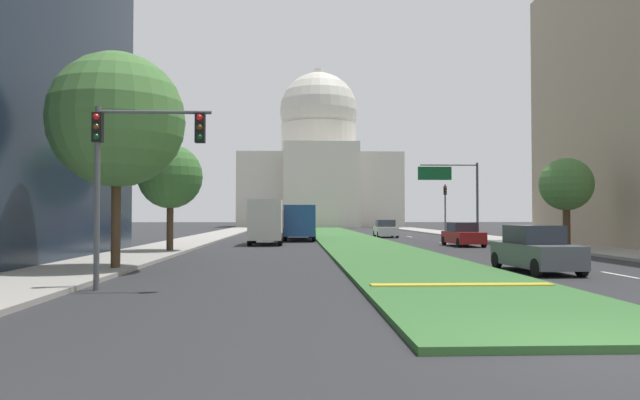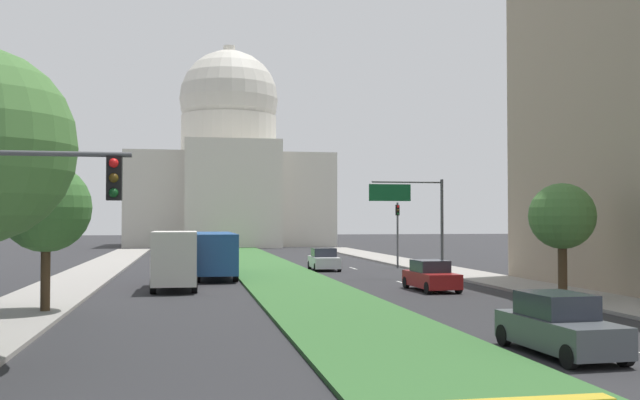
% 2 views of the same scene
% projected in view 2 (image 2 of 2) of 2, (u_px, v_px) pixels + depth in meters
% --- Properties ---
extents(ground_plane, '(260.00, 260.00, 0.00)m').
position_uv_depth(ground_plane, '(264.00, 267.00, 58.05)').
color(ground_plane, '#2B2B2D').
extents(grass_median, '(5.72, 93.67, 0.14)m').
position_uv_depth(grass_median, '(271.00, 271.00, 52.94)').
color(grass_median, '#386B33').
rests_on(grass_median, ground_plane).
extents(lane_dashes_right, '(0.16, 40.29, 0.01)m').
position_uv_depth(lane_dashes_right, '(440.00, 294.00, 37.21)').
color(lane_dashes_right, silver).
rests_on(lane_dashes_right, ground_plane).
extents(sidewalk_left, '(4.00, 93.67, 0.15)m').
position_uv_depth(sidewalk_left, '(79.00, 279.00, 45.52)').
color(sidewalk_left, '#9E9991').
rests_on(sidewalk_left, ground_plane).
extents(sidewalk_right, '(4.00, 93.67, 0.15)m').
position_uv_depth(sidewalk_right, '(462.00, 274.00, 50.12)').
color(sidewalk_right, '#9E9991').
rests_on(sidewalk_right, ground_plane).
extents(capitol_building, '(29.84, 22.65, 30.44)m').
position_uv_depth(capitol_building, '(229.00, 168.00, 108.88)').
color(capitol_building, beige).
rests_on(capitol_building, ground_plane).
extents(traffic_light_far_right, '(0.28, 0.35, 5.20)m').
position_uv_depth(traffic_light_far_right, '(398.00, 226.00, 56.94)').
color(traffic_light_far_right, '#515456').
rests_on(traffic_light_far_right, ground_plane).
extents(overhead_guide_sign, '(5.08, 0.20, 6.50)m').
position_uv_depth(overhead_guide_sign, '(416.00, 208.00, 47.22)').
color(overhead_guide_sign, '#515456').
rests_on(overhead_guide_sign, ground_plane).
extents(street_tree_left_mid, '(3.61, 3.61, 6.12)m').
position_uv_depth(street_tree_left_mid, '(46.00, 208.00, 29.12)').
color(street_tree_left_mid, '#4C3823').
rests_on(street_tree_left_mid, ground_plane).
extents(street_tree_right_mid, '(3.18, 3.18, 5.60)m').
position_uv_depth(street_tree_right_mid, '(562.00, 217.00, 34.71)').
color(street_tree_right_mid, '#4C3823').
rests_on(street_tree_right_mid, ground_plane).
extents(sedan_lead_stopped, '(1.99, 4.52, 1.74)m').
position_uv_depth(sedan_lead_stopped, '(559.00, 326.00, 20.30)').
color(sedan_lead_stopped, '#4C5156').
rests_on(sedan_lead_stopped, ground_plane).
extents(sedan_midblock, '(2.02, 4.39, 1.64)m').
position_uv_depth(sedan_midblock, '(431.00, 276.00, 38.85)').
color(sedan_midblock, maroon).
rests_on(sedan_midblock, ground_plane).
extents(sedan_distant, '(2.10, 4.33, 1.69)m').
position_uv_depth(sedan_distant, '(324.00, 260.00, 54.61)').
color(sedan_distant, silver).
rests_on(sedan_distant, ground_plane).
extents(sedan_far_horizon, '(2.05, 4.72, 1.63)m').
position_uv_depth(sedan_far_horizon, '(207.00, 255.00, 61.96)').
color(sedan_far_horizon, navy).
rests_on(sedan_far_horizon, ground_plane).
extents(sedan_very_far, '(2.00, 4.17, 1.65)m').
position_uv_depth(sedan_very_far, '(206.00, 250.00, 72.89)').
color(sedan_very_far, navy).
rests_on(sedan_very_far, ground_plane).
extents(box_truck_delivery, '(2.40, 6.40, 3.20)m').
position_uv_depth(box_truck_delivery, '(175.00, 259.00, 39.26)').
color(box_truck_delivery, maroon).
rests_on(box_truck_delivery, ground_plane).
extents(city_bus, '(2.62, 11.00, 2.95)m').
position_uv_depth(city_bus, '(215.00, 251.00, 48.09)').
color(city_bus, '#1E4C8C').
rests_on(city_bus, ground_plane).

